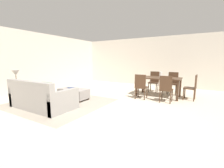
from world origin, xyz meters
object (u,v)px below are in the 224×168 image
dining_chair_near_right (166,88)px  table_lamp (16,73)px  side_table (17,89)px  dining_table (159,80)px  ottoman_table (74,93)px  dining_chair_far_left (154,80)px  vase_centerpiece (161,75)px  dining_chair_far_right (173,82)px  dining_chair_near_left (141,85)px  couch (42,98)px  dining_chair_head_east (193,86)px  book_on_ottoman (72,88)px

dining_chair_near_right → table_lamp: bearing=-150.5°
side_table → dining_table: dining_table is taller
ottoman_table → table_lamp: size_ratio=2.14×
dining_chair_far_left → vase_centerpiece: 1.03m
dining_chair_far_left → vase_centerpiece: size_ratio=3.96×
table_lamp → dining_chair_far_right: bearing=43.5°
dining_chair_near_left → vase_centerpiece: (0.53, 0.76, 0.36)m
dining_chair_near_right → dining_chair_far_right: 1.65m
dining_chair_far_right → dining_chair_near_right: bearing=-88.6°
vase_centerpiece → couch: bearing=-130.2°
dining_table → dining_chair_near_left: dining_chair_near_left is taller
table_lamp → vase_centerpiece: table_lamp is taller
side_table → vase_centerpiece: (4.03, 3.27, 0.42)m
table_lamp → dining_table: 5.17m
couch → dining_chair_near_right: (3.11, 2.47, 0.23)m
dining_chair_near_right → dining_chair_near_left: bearing=178.5°
ottoman_table → dining_chair_head_east: (3.77, 2.07, 0.29)m
dining_chair_far_right → book_on_ottoman: 4.22m
ottoman_table → book_on_ottoman: (-0.14, 0.06, 0.18)m
dining_chair_near_left → dining_chair_head_east: 1.83m
ottoman_table → dining_table: 3.33m
couch → dining_chair_far_left: (2.28, 4.10, 0.23)m
dining_chair_near_left → book_on_ottoman: size_ratio=3.54×
dining_chair_near_left → table_lamp: bearing=-144.3°
ottoman_table → side_table: side_table is taller
dining_chair_near_left → dining_chair_far_right: (0.85, 1.62, 0.00)m
dining_chair_far_left → book_on_ottoman: 3.65m
dining_chair_head_east → vase_centerpiece: size_ratio=3.96×
ottoman_table → dining_chair_far_right: dining_chair_far_right is taller
couch → vase_centerpiece: 4.30m
couch → table_lamp: table_lamp is taller
ottoman_table → table_lamp: 2.01m
vase_centerpiece → dining_chair_far_left: bearing=119.0°
dining_chair_near_left → dining_chair_far_left: bearing=88.0°
side_table → dining_chair_far_right: dining_chair_far_right is taller
dining_chair_near_right → dining_chair_head_east: same height
table_lamp → dining_chair_far_right: (4.36, 4.14, -0.47)m
ottoman_table → book_on_ottoman: book_on_ottoman is taller
dining_table → dining_chair_near_right: bearing=-61.3°
dining_chair_far_left → couch: bearing=-119.0°
couch → dining_chair_head_east: 5.08m
dining_chair_near_right → dining_chair_head_east: (0.75, 0.82, 0.00)m
dining_chair_near_left → book_on_ottoman: (-2.26, -1.22, -0.11)m
side_table → dining_chair_far_left: bearing=49.2°
dining_table → dining_chair_far_left: dining_chair_far_left is taller
table_lamp → vase_centerpiece: bearing=39.1°
couch → book_on_ottoman: bearing=91.9°
dining_chair_near_left → dining_chair_near_right: 0.89m
dining_chair_near_left → vase_centerpiece: vase_centerpiece is taller
side_table → dining_chair_far_right: bearing=43.5°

